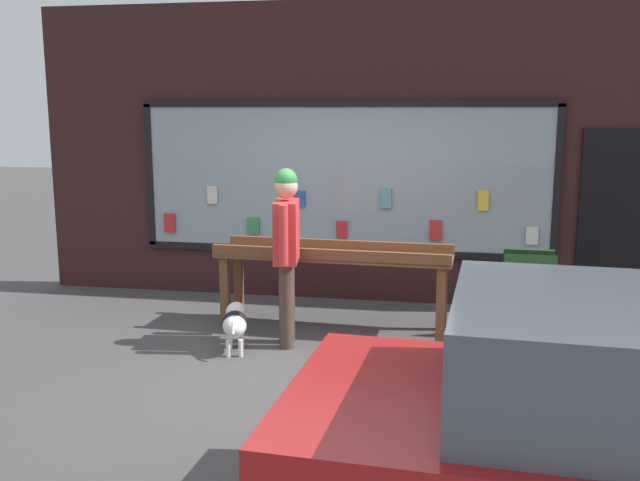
{
  "coord_description": "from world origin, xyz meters",
  "views": [
    {
      "loc": [
        1.19,
        -6.14,
        2.31
      ],
      "look_at": [
        -0.11,
        0.89,
        0.99
      ],
      "focal_mm": 40.0,
      "sensor_mm": 36.0,
      "label": 1
    }
  ],
  "objects_px": {
    "sandwich_board_sign": "(528,297)",
    "person_browsing": "(286,242)",
    "small_dog": "(235,322)",
    "display_table_main": "(334,262)"
  },
  "relations": [
    {
      "from": "small_dog",
      "to": "display_table_main",
      "type": "bearing_deg",
      "value": -56.65
    },
    {
      "from": "display_table_main",
      "to": "small_dog",
      "type": "bearing_deg",
      "value": -133.17
    },
    {
      "from": "sandwich_board_sign",
      "to": "person_browsing",
      "type": "bearing_deg",
      "value": -166.03
    },
    {
      "from": "small_dog",
      "to": "person_browsing",
      "type": "bearing_deg",
      "value": -73.54
    },
    {
      "from": "person_browsing",
      "to": "sandwich_board_sign",
      "type": "xyz_separation_m",
      "value": [
        2.34,
        0.5,
        -0.57
      ]
    },
    {
      "from": "small_dog",
      "to": "sandwich_board_sign",
      "type": "height_order",
      "value": "sandwich_board_sign"
    },
    {
      "from": "display_table_main",
      "to": "sandwich_board_sign",
      "type": "height_order",
      "value": "sandwich_board_sign"
    },
    {
      "from": "display_table_main",
      "to": "small_dog",
      "type": "xyz_separation_m",
      "value": [
        -0.82,
        -0.87,
        -0.44
      ]
    },
    {
      "from": "small_dog",
      "to": "sandwich_board_sign",
      "type": "distance_m",
      "value": 2.9
    },
    {
      "from": "display_table_main",
      "to": "person_browsing",
      "type": "distance_m",
      "value": 0.78
    }
  ]
}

